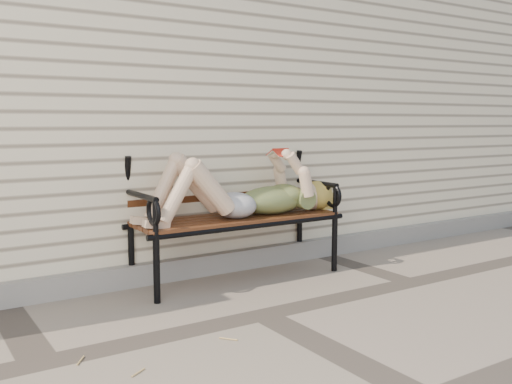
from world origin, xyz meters
TOP-DOWN VIEW (x-y plane):
  - ground at (0.00, 0.00)m, footprint 80.00×80.00m
  - house_wall at (0.00, 3.00)m, footprint 8.00×4.00m
  - foundation_strip at (0.00, 0.97)m, footprint 8.00×0.10m
  - garden_bench at (0.28, 0.86)m, footprint 1.63×0.65m
  - reading_woman at (0.30, 0.73)m, footprint 1.54×0.35m

SIDE VIEW (x-z plane):
  - ground at x=0.00m, z-range 0.00..0.00m
  - foundation_strip at x=0.00m, z-range 0.00..0.15m
  - garden_bench at x=0.28m, z-range 0.06..1.12m
  - reading_woman at x=0.30m, z-range 0.39..0.87m
  - house_wall at x=0.00m, z-range 0.00..3.00m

